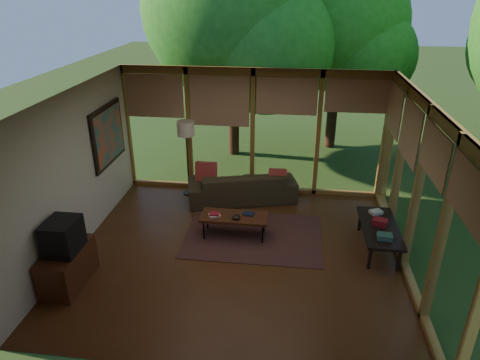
# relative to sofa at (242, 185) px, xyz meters

# --- Properties ---
(floor) EXTENTS (5.50, 5.50, 0.00)m
(floor) POSITION_rel_sofa_xyz_m (0.17, -2.00, -0.33)
(floor) COLOR #572E16
(floor) RESTS_ON ground
(ceiling) EXTENTS (5.50, 5.50, 0.00)m
(ceiling) POSITION_rel_sofa_xyz_m (0.17, -2.00, 2.37)
(ceiling) COLOR white
(ceiling) RESTS_ON ground
(wall_left) EXTENTS (0.04, 5.00, 2.70)m
(wall_left) POSITION_rel_sofa_xyz_m (-2.58, -2.00, 1.02)
(wall_left) COLOR beige
(wall_left) RESTS_ON ground
(wall_front) EXTENTS (5.50, 0.04, 2.70)m
(wall_front) POSITION_rel_sofa_xyz_m (0.17, -4.50, 1.02)
(wall_front) COLOR beige
(wall_front) RESTS_ON ground
(window_wall_back) EXTENTS (5.50, 0.12, 2.70)m
(window_wall_back) POSITION_rel_sofa_xyz_m (0.17, 0.50, 1.02)
(window_wall_back) COLOR olive
(window_wall_back) RESTS_ON ground
(window_wall_right) EXTENTS (0.12, 5.00, 2.70)m
(window_wall_right) POSITION_rel_sofa_xyz_m (2.92, -2.00, 1.02)
(window_wall_right) COLOR olive
(window_wall_right) RESTS_ON ground
(tree_nw) EXTENTS (4.40, 4.40, 5.86)m
(tree_nw) POSITION_rel_sofa_xyz_m (-0.54, 2.78, 3.32)
(tree_nw) COLOR #3B2115
(tree_nw) RESTS_ON ground
(tree_ne) EXTENTS (3.42, 3.42, 4.98)m
(tree_ne) POSITION_rel_sofa_xyz_m (2.09, 3.66, 2.94)
(tree_ne) COLOR #3B2115
(tree_ne) RESTS_ON ground
(rug) EXTENTS (2.48, 1.76, 0.01)m
(rug) POSITION_rel_sofa_xyz_m (0.38, -1.43, -0.32)
(rug) COLOR brown
(rug) RESTS_ON floor
(sofa) EXTENTS (2.40, 1.44, 0.66)m
(sofa) POSITION_rel_sofa_xyz_m (0.00, 0.00, 0.00)
(sofa) COLOR #39301C
(sofa) RESTS_ON floor
(pillow_left) EXTENTS (0.44, 0.24, 0.46)m
(pillow_left) POSITION_rel_sofa_xyz_m (-0.75, -0.05, 0.27)
(pillow_left) COLOR maroon
(pillow_left) RESTS_ON sofa
(pillow_right) EXTENTS (0.37, 0.20, 0.39)m
(pillow_right) POSITION_rel_sofa_xyz_m (0.75, -0.05, 0.24)
(pillow_right) COLOR maroon
(pillow_right) RESTS_ON sofa
(ct_book_lower) EXTENTS (0.24, 0.22, 0.03)m
(ct_book_lower) POSITION_rel_sofa_xyz_m (-0.31, -1.52, 0.11)
(ct_book_lower) COLOR beige
(ct_book_lower) RESTS_ON coffee_table
(ct_book_upper) EXTENTS (0.18, 0.15, 0.03)m
(ct_book_upper) POSITION_rel_sofa_xyz_m (-0.31, -1.52, 0.14)
(ct_book_upper) COLOR maroon
(ct_book_upper) RESTS_ON coffee_table
(ct_book_side) EXTENTS (0.22, 0.19, 0.03)m
(ct_book_side) POSITION_rel_sofa_xyz_m (0.29, -1.39, 0.11)
(ct_book_side) COLOR black
(ct_book_side) RESTS_ON coffee_table
(ct_bowl) EXTENTS (0.16, 0.16, 0.07)m
(ct_bowl) POSITION_rel_sofa_xyz_m (0.09, -1.57, 0.13)
(ct_bowl) COLOR black
(ct_bowl) RESTS_ON coffee_table
(media_cabinet) EXTENTS (0.50, 1.00, 0.60)m
(media_cabinet) POSITION_rel_sofa_xyz_m (-2.30, -3.12, -0.03)
(media_cabinet) COLOR #4B2414
(media_cabinet) RESTS_ON floor
(television) EXTENTS (0.45, 0.55, 0.50)m
(television) POSITION_rel_sofa_xyz_m (-2.28, -3.12, 0.52)
(television) COLOR black
(television) RESTS_ON media_cabinet
(console_book_a) EXTENTS (0.25, 0.19, 0.09)m
(console_book_a) POSITION_rel_sofa_xyz_m (2.57, -1.98, 0.17)
(console_book_a) COLOR #32584C
(console_book_a) RESTS_ON side_console
(console_book_b) EXTENTS (0.28, 0.25, 0.11)m
(console_book_b) POSITION_rel_sofa_xyz_m (2.57, -1.53, 0.18)
(console_book_b) COLOR maroon
(console_book_b) RESTS_ON side_console
(console_book_c) EXTENTS (0.26, 0.23, 0.06)m
(console_book_c) POSITION_rel_sofa_xyz_m (2.57, -1.13, 0.16)
(console_book_c) COLOR beige
(console_book_c) RESTS_ON side_console
(floor_lamp) EXTENTS (0.36, 0.36, 1.65)m
(floor_lamp) POSITION_rel_sofa_xyz_m (-1.19, 0.14, 1.08)
(floor_lamp) COLOR black
(floor_lamp) RESTS_ON floor
(coffee_table) EXTENTS (1.20, 0.50, 0.43)m
(coffee_table) POSITION_rel_sofa_xyz_m (0.04, -1.47, 0.06)
(coffee_table) COLOR #4B2414
(coffee_table) RESTS_ON floor
(side_console) EXTENTS (0.60, 1.40, 0.46)m
(side_console) POSITION_rel_sofa_xyz_m (2.57, -1.58, 0.08)
(side_console) COLOR black
(side_console) RESTS_ON floor
(wall_painting) EXTENTS (0.06, 1.35, 1.15)m
(wall_painting) POSITION_rel_sofa_xyz_m (-2.54, -0.60, 1.22)
(wall_painting) COLOR black
(wall_painting) RESTS_ON wall_left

